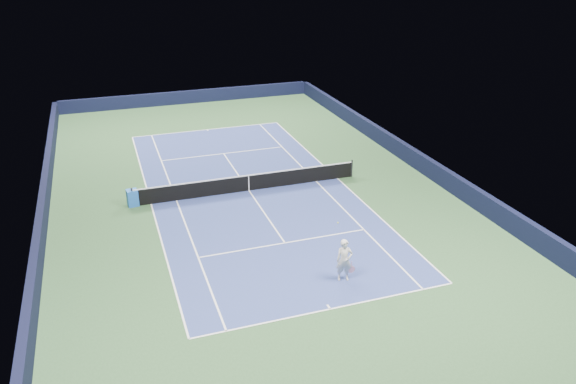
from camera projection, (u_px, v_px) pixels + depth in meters
name	position (u px, v px, depth m)	size (l,w,h in m)	color
ground	(249.00, 191.00, 31.94)	(40.00, 40.00, 0.00)	#2B4D2A
wall_far	(189.00, 97.00, 48.81)	(22.00, 0.35, 1.10)	black
wall_right	(416.00, 160.00, 34.92)	(0.35, 40.00, 1.10)	black
wall_left	(43.00, 209.00, 28.51)	(0.35, 40.00, 1.10)	black
court_surface	(249.00, 191.00, 31.94)	(10.97, 23.77, 0.01)	navy
baseline_far	(207.00, 130.00, 42.19)	(10.97, 0.08, 0.00)	white
baseline_near	(330.00, 309.00, 21.69)	(10.97, 0.08, 0.00)	white
sideline_doubles_right	(337.00, 178.00, 33.56)	(0.08, 23.77, 0.00)	white
sideline_doubles_left	(151.00, 204.00, 30.31)	(0.08, 23.77, 0.00)	white
sideline_singles_right	(316.00, 181.00, 33.16)	(0.08, 23.77, 0.00)	white
sideline_singles_left	(176.00, 200.00, 30.72)	(0.08, 23.77, 0.00)	white
service_line_far	(224.00, 154.00, 37.46)	(8.23, 0.08, 0.00)	white
service_line_near	(285.00, 243.00, 26.42)	(8.23, 0.08, 0.00)	white
center_service_line	(249.00, 191.00, 31.94)	(0.08, 12.80, 0.00)	white
center_mark_far	(208.00, 130.00, 42.06)	(0.08, 0.30, 0.00)	white
center_mark_near	(329.00, 307.00, 21.82)	(0.08, 0.30, 0.00)	white
tennis_net	(249.00, 183.00, 31.74)	(12.90, 0.10, 1.07)	black
sponsor_cube	(133.00, 198.00, 29.97)	(0.63, 0.57, 0.92)	blue
tennis_player	(344.00, 260.00, 23.21)	(0.87, 1.33, 2.20)	silver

